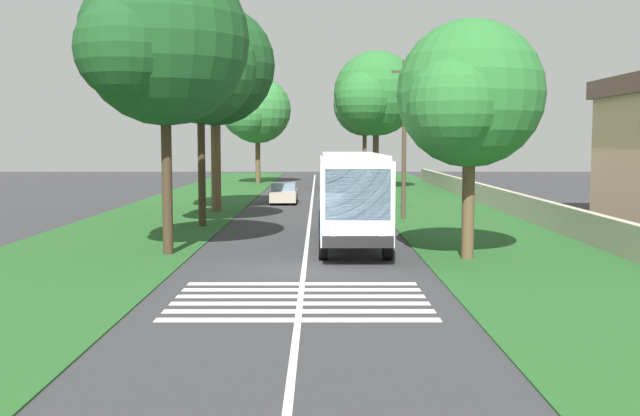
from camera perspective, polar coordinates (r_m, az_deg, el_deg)
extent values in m
plane|color=#333335|center=(24.71, -1.24, -4.72)|extent=(160.00, 160.00, 0.00)
cube|color=#235623|center=(40.51, -12.48, -0.96)|extent=(120.00, 8.00, 0.04)
cube|color=#235623|center=(40.31, 10.94, -0.96)|extent=(120.00, 8.00, 0.04)
cube|color=silver|center=(39.57, -0.80, -1.00)|extent=(110.00, 0.16, 0.01)
cube|color=white|center=(30.38, 2.38, 1.11)|extent=(11.00, 2.50, 2.90)
cube|color=slate|center=(30.64, 2.35, 2.12)|extent=(9.68, 2.54, 0.85)
cube|color=slate|center=(24.91, 2.91, 1.03)|extent=(0.08, 2.20, 1.74)
cube|color=#1E4C9E|center=(30.46, 2.37, -0.77)|extent=(10.78, 2.53, 0.36)
cube|color=white|center=(30.31, 2.39, 4.01)|extent=(10.56, 2.30, 0.18)
cube|color=black|center=(24.95, 2.91, -2.61)|extent=(0.16, 2.40, 0.40)
sphere|color=#F2EDCC|center=(24.97, 1.06, -2.30)|extent=(0.24, 0.24, 0.24)
sphere|color=#F2EDCC|center=(25.05, 4.75, -2.29)|extent=(0.24, 0.24, 0.24)
cylinder|color=black|center=(26.63, 0.25, -2.81)|extent=(1.10, 0.32, 1.10)
cylinder|color=black|center=(33.97, 0.17, -1.09)|extent=(1.10, 0.32, 1.10)
cylinder|color=black|center=(26.74, 5.19, -2.80)|extent=(1.10, 0.32, 1.10)
cylinder|color=black|center=(34.06, 4.05, -1.08)|extent=(1.10, 0.32, 1.10)
cube|color=silver|center=(17.85, -1.70, -8.55)|extent=(0.45, 6.80, 0.01)
cube|color=silver|center=(18.72, -1.62, -7.90)|extent=(0.45, 6.80, 0.01)
cube|color=silver|center=(19.60, -1.55, -7.31)|extent=(0.45, 6.80, 0.01)
cube|color=silver|center=(20.48, -1.48, -6.77)|extent=(0.45, 6.80, 0.01)
cube|color=silver|center=(21.36, -1.42, -6.27)|extent=(0.45, 6.80, 0.01)
cube|color=silver|center=(22.25, -1.37, -5.81)|extent=(0.45, 6.80, 0.01)
cube|color=#B7A893|center=(51.10, -2.77, 0.96)|extent=(4.30, 1.75, 0.70)
cube|color=slate|center=(50.96, -2.78, 1.66)|extent=(2.00, 1.61, 0.55)
cylinder|color=black|center=(49.81, -3.74, 0.61)|extent=(0.64, 0.22, 0.64)
cylinder|color=black|center=(52.50, -3.55, 0.84)|extent=(0.64, 0.22, 0.64)
cylinder|color=black|center=(49.74, -1.94, 0.61)|extent=(0.64, 0.22, 0.64)
cylinder|color=black|center=(52.43, -1.85, 0.85)|extent=(0.64, 0.22, 0.64)
cube|color=silver|center=(59.79, 1.41, 1.57)|extent=(4.30, 1.75, 0.70)
cube|color=slate|center=(59.66, 1.41, 2.16)|extent=(2.00, 1.61, 0.55)
cylinder|color=black|center=(58.45, 0.67, 1.29)|extent=(0.64, 0.22, 0.64)
cylinder|color=black|center=(61.14, 0.64, 1.46)|extent=(0.64, 0.22, 0.64)
cylinder|color=black|center=(58.49, 2.20, 1.29)|extent=(0.64, 0.22, 0.64)
cylinder|color=black|center=(61.18, 2.10, 1.46)|extent=(0.64, 0.22, 0.64)
cube|color=#CC4C33|center=(68.20, 0.87, 2.81)|extent=(6.00, 2.10, 2.10)
cube|color=slate|center=(68.39, 0.87, 3.13)|extent=(5.04, 2.13, 0.70)
cube|color=slate|center=(65.23, 0.92, 2.89)|extent=(0.06, 1.76, 1.18)
cylinder|color=black|center=(66.35, 0.08, 1.80)|extent=(0.76, 0.24, 0.76)
cylinder|color=black|center=(70.15, 0.07, 1.98)|extent=(0.76, 0.24, 0.76)
cylinder|color=black|center=(66.38, 1.72, 1.80)|extent=(0.76, 0.24, 0.76)
cylinder|color=black|center=(70.18, 1.62, 1.98)|extent=(0.76, 0.24, 0.76)
cylinder|color=brown|center=(75.20, -4.78, 4.00)|extent=(0.49, 0.49, 5.49)
sphere|color=#337A38|center=(75.26, -4.80, 7.49)|extent=(6.66, 6.66, 6.66)
sphere|color=#337A38|center=(77.23, -4.68, 7.06)|extent=(3.81, 3.81, 3.81)
sphere|color=#337A38|center=(73.67, -5.69, 7.14)|extent=(4.55, 4.55, 4.55)
cylinder|color=brown|center=(45.15, -7.97, 4.02)|extent=(0.58, 0.58, 6.71)
sphere|color=#19471E|center=(45.36, -8.05, 10.76)|extent=(7.15, 7.15, 7.15)
sphere|color=#19471E|center=(47.43, -7.68, 9.86)|extent=(4.83, 4.83, 4.83)
sphere|color=#19471E|center=(43.71, -9.79, 10.24)|extent=(4.49, 4.49, 4.49)
cylinder|color=#3D2D1E|center=(28.16, -11.64, 2.75)|extent=(0.38, 0.38, 6.14)
sphere|color=#19471E|center=(28.37, -11.82, 12.44)|extent=(6.21, 6.21, 6.21)
sphere|color=#19471E|center=(30.13, -11.07, 11.12)|extent=(4.64, 4.64, 4.64)
sphere|color=#19471E|center=(27.02, -14.45, 11.76)|extent=(3.72, 3.72, 3.72)
cylinder|color=#3D2D1E|center=(37.22, -9.05, 3.44)|extent=(0.37, 0.37, 6.27)
sphere|color=#1E5623|center=(37.38, -9.15, 10.60)|extent=(5.54, 5.54, 5.54)
sphere|color=#1E5623|center=(38.98, -8.75, 9.77)|extent=(3.08, 3.08, 3.08)
sphere|color=#1E5623|center=(36.12, -10.81, 10.11)|extent=(3.93, 3.93, 3.93)
cylinder|color=brown|center=(26.99, 11.28, 0.84)|extent=(0.44, 0.44, 4.43)
sphere|color=#286B2D|center=(26.97, 11.41, 8.58)|extent=(5.19, 5.19, 5.19)
sphere|color=#286B2D|center=(28.47, 10.77, 7.62)|extent=(3.75, 3.75, 3.75)
sphere|color=#286B2D|center=(25.53, 10.25, 7.92)|extent=(3.23, 3.23, 3.23)
cylinder|color=#4C3826|center=(65.25, 4.29, 4.20)|extent=(0.53, 0.53, 6.30)
sphere|color=#286B2D|center=(65.37, 4.32, 8.73)|extent=(7.35, 7.35, 7.35)
sphere|color=#286B2D|center=(67.53, 4.17, 8.15)|extent=(4.53, 4.53, 4.53)
sphere|color=#286B2D|center=(63.43, 3.44, 8.35)|extent=(4.83, 4.83, 4.83)
cylinder|color=brown|center=(76.65, 3.44, 4.29)|extent=(0.38, 0.38, 6.19)
sphere|color=#337A38|center=(76.74, 3.46, 7.93)|extent=(6.46, 6.46, 6.46)
sphere|color=#337A38|center=(78.65, 3.37, 7.51)|extent=(4.02, 4.02, 4.02)
sphere|color=#337A38|center=(75.05, 2.79, 7.63)|extent=(3.94, 3.94, 3.94)
cylinder|color=#4C3826|center=(87.02, 3.40, 4.51)|extent=(0.40, 0.40, 6.55)
sphere|color=#1E5623|center=(87.10, 3.42, 7.71)|extent=(5.77, 5.77, 5.77)
sphere|color=#1E5623|center=(88.81, 3.35, 7.38)|extent=(4.28, 4.28, 4.28)
sphere|color=#1E5623|center=(85.60, 2.89, 7.47)|extent=(3.47, 3.47, 3.47)
cylinder|color=#473828|center=(40.41, 6.45, 5.17)|extent=(0.24, 0.24, 8.49)
cube|color=#3D3326|center=(40.58, 6.50, 10.33)|extent=(0.12, 1.40, 0.12)
cube|color=#B2A893|center=(45.85, 13.93, 0.55)|extent=(70.00, 0.40, 1.30)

